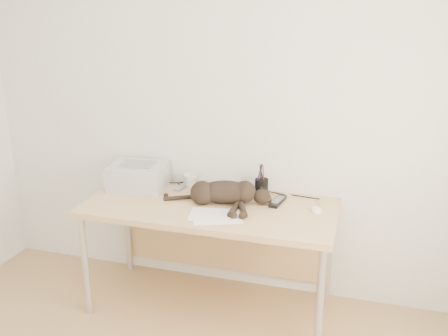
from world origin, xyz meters
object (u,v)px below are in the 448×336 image
(printer, at_px, (138,176))
(cat, at_px, (222,193))
(desk, at_px, (214,219))
(mouse, at_px, (316,208))
(mug, at_px, (190,181))
(pen_cup, at_px, (261,187))

(printer, distance_m, cat, 0.65)
(desk, xyz_separation_m, mouse, (0.66, 0.01, 0.15))
(cat, bearing_deg, mug, 129.53)
(printer, bearing_deg, mug, 17.92)
(desk, bearing_deg, cat, -27.59)
(printer, xyz_separation_m, mouse, (1.23, -0.07, -0.07))
(printer, relative_size, mouse, 3.46)
(mouse, bearing_deg, printer, 160.71)
(mug, bearing_deg, cat, -37.57)
(pen_cup, bearing_deg, cat, -138.25)
(printer, relative_size, pen_cup, 1.77)
(desk, distance_m, mouse, 0.68)
(mug, bearing_deg, pen_cup, -4.14)
(cat, relative_size, mouse, 6.09)
(cat, xyz_separation_m, pen_cup, (0.22, 0.19, -0.01))
(printer, bearing_deg, desk, -8.36)
(printer, bearing_deg, pen_cup, 4.87)
(mouse, bearing_deg, pen_cup, 143.23)
(desk, relative_size, mouse, 13.83)
(printer, xyz_separation_m, cat, (0.64, -0.12, -0.02))
(cat, xyz_separation_m, mug, (-0.30, 0.23, -0.02))
(mouse, bearing_deg, mug, 152.55)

